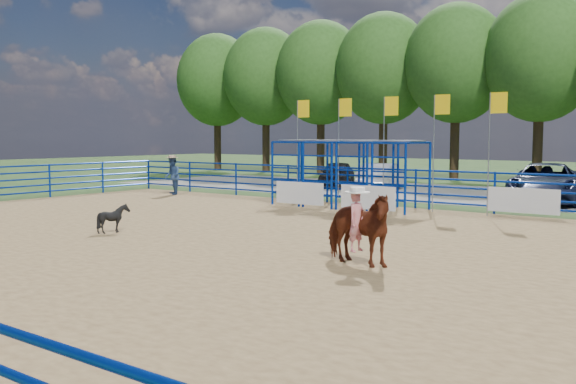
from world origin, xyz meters
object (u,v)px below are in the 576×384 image
object	(u,v)px
car_b	(382,177)
car_c	(546,183)
car_a	(337,174)
horse_and_rider	(357,225)
spectator_cowboy	(172,175)
calf	(114,218)

from	to	relation	value
car_b	car_c	xyz separation A→B (m)	(8.24, -1.24, 0.12)
car_b	car_a	bearing A→B (deg)	-21.90
car_b	horse_and_rider	bearing A→B (deg)	105.38
horse_and_rider	car_b	bearing A→B (deg)	116.74
spectator_cowboy	car_b	distance (m)	10.42
horse_and_rider	car_c	distance (m)	15.82
spectator_cowboy	car_c	xyz separation A→B (m)	(14.89, 6.77, -0.11)
car_b	car_c	world-z (taller)	car_c
spectator_cowboy	car_c	distance (m)	16.35
car_b	car_c	distance (m)	8.33
spectator_cowboy	car_c	size ratio (longest dim) A/B	0.31
calf	car_c	distance (m)	17.64
calf	car_c	xyz separation A→B (m)	(7.45, 15.99, 0.39)
car_a	car_b	bearing A→B (deg)	-35.16
car_a	spectator_cowboy	bearing A→B (deg)	-137.48
horse_and_rider	calf	size ratio (longest dim) A/B	2.80
car_b	car_c	bearing A→B (deg)	160.07
horse_and_rider	car_c	xyz separation A→B (m)	(-0.36, 15.81, -0.06)
horse_and_rider	car_a	bearing A→B (deg)	123.43
car_c	car_b	bearing A→B (deg)	160.55
horse_and_rider	spectator_cowboy	bearing A→B (deg)	149.32
horse_and_rider	calf	xyz separation A→B (m)	(-7.80, -0.17, -0.45)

